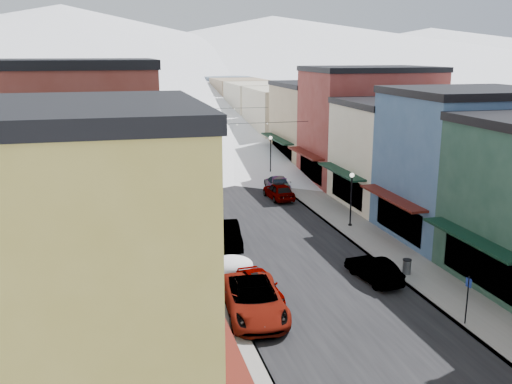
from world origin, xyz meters
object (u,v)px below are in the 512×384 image
car_white_suv (254,300)px  trash_can (407,266)px  car_green_sedan (374,269)px  car_silver_sedan (259,285)px  car_dark_hatch (227,235)px  streetlamp_near (351,193)px

car_white_suv → trash_can: bearing=20.0°
car_white_suv → car_green_sedan: 8.24m
car_silver_sedan → car_dark_hatch: bearing=85.3°
car_white_suv → car_dark_hatch: 10.75m
car_white_suv → streetlamp_near: streetlamp_near is taller
car_white_suv → car_silver_sedan: size_ratio=1.46×
car_white_suv → car_dark_hatch: car_white_suv is taller
car_silver_sedan → streetlamp_near: 14.59m
car_green_sedan → trash_can: size_ratio=4.78×
car_silver_sedan → trash_can: size_ratio=4.80×
car_white_suv → car_silver_sedan: car_white_suv is taller
car_silver_sedan → car_green_sedan: (7.00, 0.68, -0.03)m
car_white_suv → trash_can: car_white_suv is taller
car_dark_hatch → trash_can: car_dark_hatch is taller
streetlamp_near → car_green_sedan: bearing=-106.0°
car_white_suv → car_green_sedan: bearing=23.1°
car_silver_sedan → car_green_sedan: bearing=0.8°
car_white_suv → streetlamp_near: 16.57m
car_dark_hatch → streetlamp_near: size_ratio=1.20×
car_dark_hatch → car_green_sedan: 10.68m
car_dark_hatch → streetlamp_near: 10.20m
car_green_sedan → car_white_suv: bearing=11.7°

